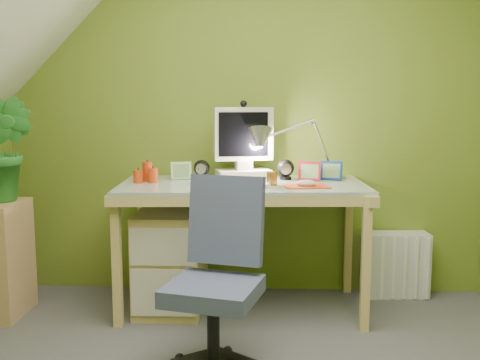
{
  "coord_description": "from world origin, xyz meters",
  "views": [
    {
      "loc": [
        0.14,
        -2.18,
        1.3
      ],
      "look_at": [
        0.0,
        1.0,
        0.85
      ],
      "focal_mm": 42.0,
      "sensor_mm": 36.0,
      "label": 1
    }
  ],
  "objects_px": {
    "monitor": "(244,136)",
    "task_chair": "(213,290)",
    "potted_plant": "(4,149)",
    "desk": "(242,246)",
    "desk_lamp": "(314,136)",
    "radiator": "(395,264)",
    "side_ledge": "(1,259)"
  },
  "relations": [
    {
      "from": "monitor",
      "to": "potted_plant",
      "type": "relative_size",
      "value": 0.9
    },
    {
      "from": "monitor",
      "to": "side_ledge",
      "type": "bearing_deg",
      "value": 179.23
    },
    {
      "from": "desk",
      "to": "desk_lamp",
      "type": "relative_size",
      "value": 2.68
    },
    {
      "from": "monitor",
      "to": "desk_lamp",
      "type": "height_order",
      "value": "monitor"
    },
    {
      "from": "potted_plant",
      "to": "task_chair",
      "type": "distance_m",
      "value": 1.63
    },
    {
      "from": "side_ledge",
      "to": "potted_plant",
      "type": "bearing_deg",
      "value": 57.27
    },
    {
      "from": "potted_plant",
      "to": "radiator",
      "type": "relative_size",
      "value": 1.46
    },
    {
      "from": "potted_plant",
      "to": "task_chair",
      "type": "height_order",
      "value": "potted_plant"
    },
    {
      "from": "side_ledge",
      "to": "monitor",
      "type": "bearing_deg",
      "value": 14.17
    },
    {
      "from": "desk_lamp",
      "to": "side_ledge",
      "type": "relative_size",
      "value": 0.8
    },
    {
      "from": "side_ledge",
      "to": "radiator",
      "type": "height_order",
      "value": "side_ledge"
    },
    {
      "from": "desk",
      "to": "radiator",
      "type": "relative_size",
      "value": 3.47
    },
    {
      "from": "potted_plant",
      "to": "desk",
      "type": "bearing_deg",
      "value": 5.51
    },
    {
      "from": "desk_lamp",
      "to": "task_chair",
      "type": "height_order",
      "value": "desk_lamp"
    },
    {
      "from": "side_ledge",
      "to": "radiator",
      "type": "bearing_deg",
      "value": 10.5
    },
    {
      "from": "task_chair",
      "to": "radiator",
      "type": "relative_size",
      "value": 1.96
    },
    {
      "from": "desk_lamp",
      "to": "desk",
      "type": "bearing_deg",
      "value": -167.1
    },
    {
      "from": "monitor",
      "to": "radiator",
      "type": "distance_m",
      "value": 1.34
    },
    {
      "from": "desk",
      "to": "side_ledge",
      "type": "bearing_deg",
      "value": -175.74
    },
    {
      "from": "desk",
      "to": "radiator",
      "type": "bearing_deg",
      "value": 11.84
    },
    {
      "from": "monitor",
      "to": "task_chair",
      "type": "xyz_separation_m",
      "value": [
        -0.1,
        -1.07,
        -0.66
      ]
    },
    {
      "from": "monitor",
      "to": "potted_plant",
      "type": "bearing_deg",
      "value": 177.63
    },
    {
      "from": "task_chair",
      "to": "side_ledge",
      "type": "bearing_deg",
      "value": 166.73
    },
    {
      "from": "side_ledge",
      "to": "desk",
      "type": "bearing_deg",
      "value": 7.33
    },
    {
      "from": "monitor",
      "to": "side_ledge",
      "type": "relative_size",
      "value": 0.8
    },
    {
      "from": "side_ledge",
      "to": "potted_plant",
      "type": "xyz_separation_m",
      "value": [
        0.03,
        0.05,
        0.66
      ]
    },
    {
      "from": "desk",
      "to": "desk_lamp",
      "type": "xyz_separation_m",
      "value": [
        0.45,
        0.18,
        0.68
      ]
    },
    {
      "from": "desk_lamp",
      "to": "radiator",
      "type": "height_order",
      "value": "desk_lamp"
    },
    {
      "from": "desk",
      "to": "desk_lamp",
      "type": "distance_m",
      "value": 0.83
    },
    {
      "from": "monitor",
      "to": "radiator",
      "type": "xyz_separation_m",
      "value": [
        1.01,
        0.09,
        -0.87
      ]
    },
    {
      "from": "desk",
      "to": "potted_plant",
      "type": "bearing_deg",
      "value": -177.57
    },
    {
      "from": "desk",
      "to": "monitor",
      "type": "bearing_deg",
      "value": 86.92
    }
  ]
}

